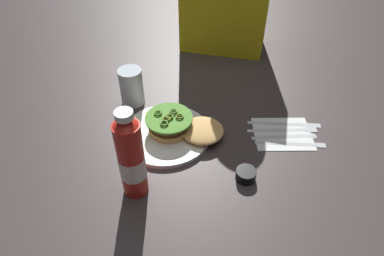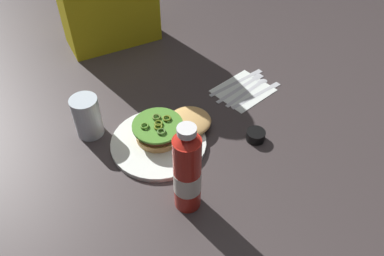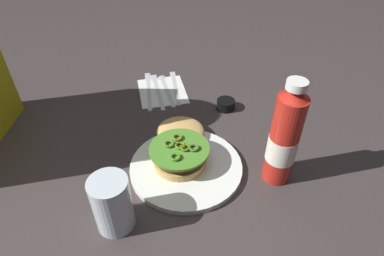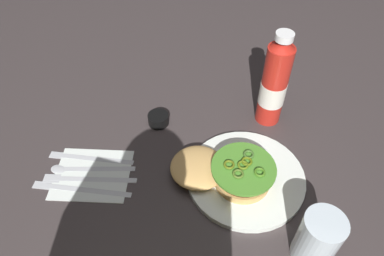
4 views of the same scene
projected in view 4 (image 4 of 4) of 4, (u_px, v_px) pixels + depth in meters
The scene contains 11 objects.
ground_plane at pixel (218, 159), 0.81m from camera, with size 3.00×3.00×0.00m, color #3B3333.
dinner_plate at pixel (246, 177), 0.77m from camera, with size 0.25×0.25×0.01m, color white.
burger_sandwich at pixel (226, 171), 0.75m from camera, with size 0.22×0.13×0.05m.
ketchup_bottle at pixel (274, 84), 0.82m from camera, with size 0.06×0.06×0.24m.
water_glass at pixel (318, 239), 0.62m from camera, with size 0.07×0.07×0.12m, color silver.
condiment_cup at pixel (158, 119), 0.88m from camera, with size 0.05×0.05×0.03m, color black.
napkin at pixel (92, 174), 0.78m from camera, with size 0.16×0.14×0.00m, color white.
steak_knife at pixel (86, 157), 0.81m from camera, with size 0.20×0.05×0.00m.
spoon_utensil at pixel (80, 168), 0.79m from camera, with size 0.18×0.07×0.00m.
fork_utensil at pixel (81, 178), 0.77m from camera, with size 0.20×0.07×0.00m.
butter_knife at pixel (75, 188), 0.75m from camera, with size 0.21×0.05×0.00m.
Camera 4 is at (-0.09, 0.49, 0.64)m, focal length 33.36 mm.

